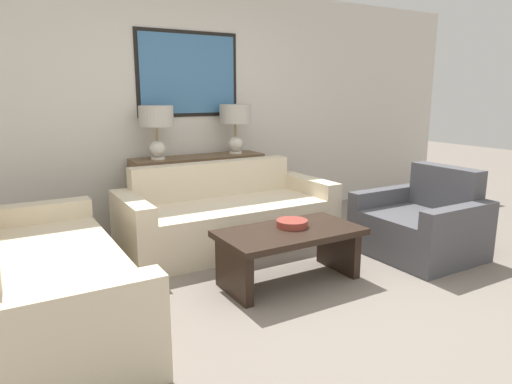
{
  "coord_description": "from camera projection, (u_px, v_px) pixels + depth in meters",
  "views": [
    {
      "loc": [
        -1.98,
        -2.34,
        1.51
      ],
      "look_at": [
        0.0,
        1.03,
        0.65
      ],
      "focal_mm": 32.0,
      "sensor_mm": 36.0,
      "label": 1
    }
  ],
  "objects": [
    {
      "name": "back_wall",
      "position": [
        188.0,
        108.0,
        5.13
      ],
      "size": [
        8.05,
        0.12,
        2.65
      ],
      "color": "beige",
      "rests_on": "ground_plane"
    },
    {
      "name": "ground_plane",
      "position": [
        328.0,
        307.0,
        3.27
      ],
      "size": [
        20.0,
        20.0,
        0.0
      ],
      "primitive_type": "plane",
      "color": "slate"
    },
    {
      "name": "armchair_near_back_wall",
      "position": [
        421.0,
        226.0,
        4.3
      ],
      "size": [
        0.88,
        0.99,
        0.82
      ],
      "color": "#4C4C51",
      "rests_on": "ground_plane"
    },
    {
      "name": "decorative_bowl",
      "position": [
        292.0,
        223.0,
        3.69
      ],
      "size": [
        0.26,
        0.26,
        0.06
      ],
      "color": "#93382D",
      "rests_on": "coffee_table"
    },
    {
      "name": "table_lamp_left",
      "position": [
        156.0,
        122.0,
        4.7
      ],
      "size": [
        0.35,
        0.35,
        0.55
      ],
      "color": "silver",
      "rests_on": "console_table"
    },
    {
      "name": "couch_by_side",
      "position": [
        44.0,
        282.0,
        3.0
      ],
      "size": [
        0.91,
        2.1,
        0.8
      ],
      "color": "beige",
      "rests_on": "ground_plane"
    },
    {
      "name": "coffee_table",
      "position": [
        290.0,
        244.0,
        3.65
      ],
      "size": [
        1.14,
        0.62,
        0.44
      ],
      "color": "black",
      "rests_on": "ground_plane"
    },
    {
      "name": "couch_by_back_wall",
      "position": [
        228.0,
        218.0,
        4.55
      ],
      "size": [
        2.1,
        0.91,
        0.8
      ],
      "color": "beige",
      "rests_on": "ground_plane"
    },
    {
      "name": "console_table",
      "position": [
        200.0,
        193.0,
        5.1
      ],
      "size": [
        1.47,
        0.39,
        0.82
      ],
      "color": "brown",
      "rests_on": "ground_plane"
    },
    {
      "name": "table_lamp_right",
      "position": [
        235.0,
        119.0,
        5.15
      ],
      "size": [
        0.35,
        0.35,
        0.55
      ],
      "color": "silver",
      "rests_on": "console_table"
    }
  ]
}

